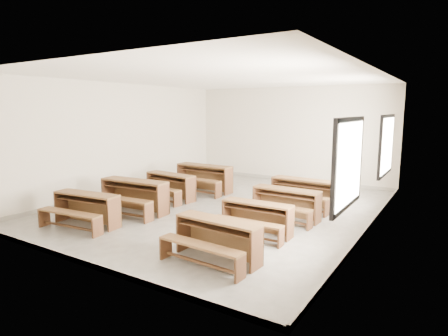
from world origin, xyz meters
The scene contains 9 objects.
room centered at (0.09, 0.00, 2.14)m, with size 8.50×8.50×3.20m.
desk_set_0 centered at (-1.68, -2.86, 0.41)m, with size 1.62×0.95×0.70m.
desk_set_1 centered at (-1.58, -1.57, 0.46)m, with size 1.80×1.03×0.78m.
desk_set_2 centered at (-1.72, -0.09, 0.41)m, with size 1.65×0.99×0.70m.
desk_set_3 centered at (-1.51, 1.23, 0.47)m, with size 1.79×0.95×0.80m.
desk_set_4 centered at (1.68, -2.93, 0.40)m, with size 1.56×0.87×0.68m.
desk_set_5 centered at (1.65, -1.45, 0.37)m, with size 1.44×0.76×0.64m.
desk_set_6 centered at (1.72, -0.16, 0.40)m, with size 1.56×0.85×0.69m.
desk_set_7 centered at (1.70, 0.99, 0.42)m, with size 1.65×0.92×0.73m.
Camera 1 is at (4.89, -7.81, 2.44)m, focal length 30.00 mm.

